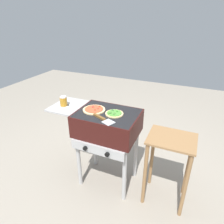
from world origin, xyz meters
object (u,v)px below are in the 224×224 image
object	(u,v)px
grill	(106,125)
sauce_jar	(64,101)
prep_table	(169,157)
spatula	(103,119)
pizza_veggie	(114,113)
pizza_pepperoni	(94,109)

from	to	relation	value
grill	sauce_jar	world-z (taller)	sauce_jar
grill	prep_table	xyz separation A→B (m)	(0.67, 0.00, -0.21)
spatula	prep_table	xyz separation A→B (m)	(0.64, 0.15, -0.36)
pizza_veggie	spatula	bearing A→B (deg)	-108.92
grill	pizza_veggie	bearing A→B (deg)	2.75
spatula	sauce_jar	bearing A→B (deg)	166.97
prep_table	pizza_pepperoni	bearing A→B (deg)	179.92
grill	prep_table	bearing A→B (deg)	0.37
sauce_jar	prep_table	xyz separation A→B (m)	(1.17, 0.03, -0.40)
pizza_pepperoni	spatula	bearing A→B (deg)	-40.64
pizza_veggie	spatula	xyz separation A→B (m)	(-0.05, -0.15, -0.00)
sauce_jar	spatula	bearing A→B (deg)	-13.03
grill	spatula	world-z (taller)	spatula
spatula	prep_table	size ratio (longest dim) A/B	0.34
pizza_veggie	spatula	world-z (taller)	pizza_veggie
pizza_pepperoni	pizza_veggie	bearing A→B (deg)	-0.34
sauce_jar	prep_table	distance (m)	1.24
grill	sauce_jar	xyz separation A→B (m)	(-0.50, -0.02, 0.20)
pizza_veggie	spatula	distance (m)	0.16
spatula	prep_table	world-z (taller)	spatula
prep_table	grill	bearing A→B (deg)	-179.63
sauce_jar	prep_table	world-z (taller)	sauce_jar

